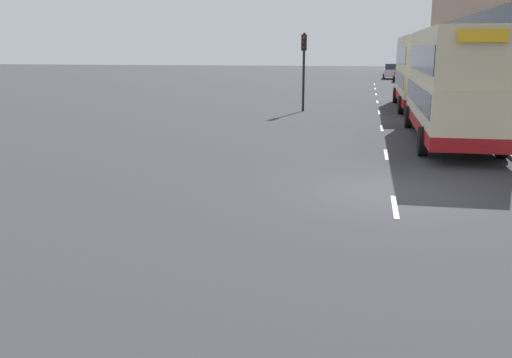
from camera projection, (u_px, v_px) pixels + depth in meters
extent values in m
plane|color=#38383D|center=(392.00, 192.00, 14.58)|extent=(220.00, 220.00, 0.00)
cube|color=gray|center=(451.00, 90.00, 50.21)|extent=(5.00, 93.00, 0.14)
cube|color=#9E846B|center=(506.00, 16.00, 48.09)|extent=(3.00, 93.00, 12.55)
cube|color=black|center=(486.00, 24.00, 48.51)|extent=(0.12, 89.28, 2.26)
cube|color=silver|center=(395.00, 207.00, 13.21)|extent=(0.12, 2.00, 0.01)
cube|color=silver|center=(386.00, 154.00, 19.74)|extent=(0.12, 2.00, 0.01)
cube|color=silver|center=(382.00, 128.00, 26.27)|extent=(0.12, 2.00, 0.01)
cube|color=silver|center=(379.00, 112.00, 32.80)|extent=(0.12, 2.00, 0.01)
cube|color=silver|center=(377.00, 102.00, 39.33)|extent=(0.12, 2.00, 0.01)
cube|color=silver|center=(376.00, 94.00, 45.87)|extent=(0.12, 2.00, 0.01)
cube|color=silver|center=(375.00, 89.00, 52.40)|extent=(0.12, 2.00, 0.01)
cube|color=silver|center=(374.00, 84.00, 58.93)|extent=(0.12, 2.00, 0.01)
cylinder|color=#4C4C51|center=(500.00, 102.00, 24.58)|extent=(0.10, 0.10, 2.40)
cube|color=beige|center=(450.00, 105.00, 22.35)|extent=(2.55, 11.23, 1.85)
cube|color=beige|center=(454.00, 56.00, 21.92)|extent=(2.50, 10.89, 1.95)
cube|color=maroon|center=(449.00, 123.00, 22.50)|extent=(2.58, 11.28, 0.45)
cube|color=#2D3847|center=(451.00, 96.00, 22.26)|extent=(2.58, 10.55, 0.81)
cube|color=#2D3847|center=(453.00, 58.00, 21.94)|extent=(2.55, 10.55, 0.94)
cube|color=yellow|center=(483.00, 36.00, 16.43)|extent=(1.40, 0.08, 0.36)
cylinder|color=black|center=(408.00, 117.00, 26.44)|extent=(0.30, 1.00, 1.00)
cylinder|color=black|center=(466.00, 118.00, 25.97)|extent=(0.30, 1.00, 1.00)
cylinder|color=black|center=(423.00, 141.00, 19.46)|extent=(0.30, 1.00, 1.00)
cylinder|color=black|center=(502.00, 143.00, 18.99)|extent=(0.30, 1.00, 1.00)
cube|color=beige|center=(420.00, 85.00, 34.65)|extent=(2.55, 10.53, 1.85)
cube|color=beige|center=(422.00, 53.00, 34.23)|extent=(2.50, 10.21, 1.95)
cube|color=maroon|center=(420.00, 97.00, 34.81)|extent=(2.58, 10.58, 0.45)
cube|color=#2D3847|center=(421.00, 79.00, 34.57)|extent=(2.58, 9.90, 0.81)
cube|color=#2D3847|center=(422.00, 55.00, 34.25)|extent=(2.55, 9.90, 0.94)
cube|color=yellow|center=(432.00, 41.00, 29.07)|extent=(1.40, 0.08, 0.36)
cylinder|color=black|center=(395.00, 95.00, 38.52)|extent=(0.30, 1.00, 1.00)
cylinder|color=black|center=(435.00, 96.00, 38.05)|extent=(0.30, 1.00, 1.00)
cylinder|color=black|center=(401.00, 105.00, 31.97)|extent=(0.30, 1.00, 1.00)
cylinder|color=black|center=(448.00, 106.00, 31.50)|extent=(0.30, 1.00, 1.00)
cube|color=navy|center=(408.00, 80.00, 53.65)|extent=(1.83, 4.37, 0.78)
cube|color=#2D3847|center=(408.00, 73.00, 53.28)|extent=(1.61, 2.10, 0.64)
cylinder|color=black|center=(397.00, 83.00, 55.20)|extent=(0.20, 0.60, 0.60)
cylinder|color=black|center=(416.00, 84.00, 54.86)|extent=(0.20, 0.60, 0.60)
cylinder|color=black|center=(398.00, 85.00, 52.60)|extent=(0.20, 0.60, 0.60)
cylinder|color=black|center=(419.00, 85.00, 52.27)|extent=(0.20, 0.60, 0.60)
cube|color=silver|center=(391.00, 73.00, 69.48)|extent=(1.81, 3.99, 0.83)
cube|color=#2D3847|center=(392.00, 67.00, 69.12)|extent=(1.59, 1.91, 0.68)
cylinder|color=black|center=(384.00, 76.00, 70.92)|extent=(0.20, 0.60, 0.60)
cylinder|color=black|center=(398.00, 76.00, 70.59)|extent=(0.20, 0.60, 0.60)
cylinder|color=black|center=(384.00, 77.00, 68.56)|extent=(0.20, 0.60, 0.60)
cylinder|color=black|center=(399.00, 77.00, 68.22)|extent=(0.20, 0.60, 0.60)
cube|color=maroon|center=(403.00, 75.00, 63.21)|extent=(1.70, 4.59, 0.82)
cube|color=#2D3847|center=(403.00, 68.00, 62.82)|extent=(1.50, 2.20, 0.67)
cylinder|color=black|center=(394.00, 78.00, 64.82)|extent=(0.20, 0.60, 0.60)
cylinder|color=black|center=(409.00, 78.00, 64.51)|extent=(0.20, 0.60, 0.60)
cylinder|color=black|center=(395.00, 80.00, 62.10)|extent=(0.20, 0.60, 0.60)
cylinder|color=black|center=(411.00, 80.00, 61.78)|extent=(0.20, 0.60, 0.60)
cylinder|color=black|center=(304.00, 73.00, 33.03)|extent=(0.14, 0.14, 4.48)
cube|color=black|center=(304.00, 43.00, 32.60)|extent=(0.30, 0.24, 0.90)
sphere|color=red|center=(304.00, 38.00, 32.43)|extent=(0.16, 0.16, 0.16)
sphere|color=#2D2D2D|center=(304.00, 43.00, 32.49)|extent=(0.16, 0.16, 0.16)
sphere|color=#2D2D2D|center=(304.00, 47.00, 32.55)|extent=(0.16, 0.16, 0.16)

